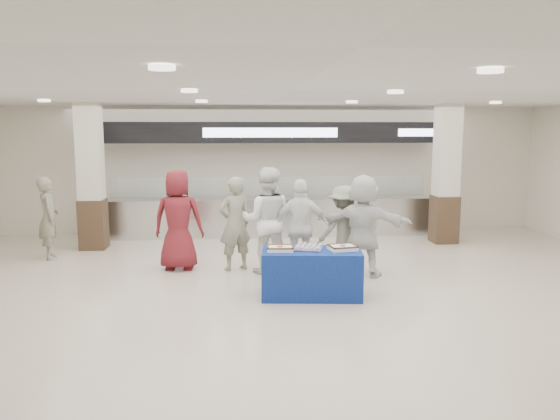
{
  "coord_description": "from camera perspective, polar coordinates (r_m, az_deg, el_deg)",
  "views": [
    {
      "loc": [
        -0.88,
        -8.0,
        2.64
      ],
      "look_at": [
        -0.07,
        1.6,
        1.2
      ],
      "focal_mm": 35.0,
      "sensor_mm": 36.0,
      "label": 1
    }
  ],
  "objects": [
    {
      "name": "soldier_bg",
      "position": [
        12.05,
        -23.04,
        -0.78
      ],
      "size": [
        0.6,
        0.72,
        1.68
      ],
      "primitive_type": "imported",
      "rotation": [
        0.0,
        0.0,
        1.96
      ],
      "color": "gray",
      "rests_on": "ground"
    },
    {
      "name": "column_left",
      "position": [
        12.64,
        -19.13,
        2.98
      ],
      "size": [
        0.55,
        0.55,
        3.2
      ],
      "color": "#382619",
      "rests_on": "ground"
    },
    {
      "name": "sheet_cake_right",
      "position": [
        8.65,
        6.57,
        -3.87
      ],
      "size": [
        0.46,
        0.39,
        0.09
      ],
      "color": "white",
      "rests_on": "display_table"
    },
    {
      "name": "soldier_b",
      "position": [
        10.23,
        6.66,
        -1.93
      ],
      "size": [
        1.17,
        0.89,
        1.6
      ],
      "primitive_type": "imported",
      "rotation": [
        0.0,
        0.0,
        3.46
      ],
      "color": "gray",
      "rests_on": "ground"
    },
    {
      "name": "column_right",
      "position": [
        13.18,
        16.95,
        3.29
      ],
      "size": [
        0.55,
        0.55,
        3.2
      ],
      "color": "#382619",
      "rests_on": "ground"
    },
    {
      "name": "soldier_a",
      "position": [
        10.22,
        -4.75,
        -1.44
      ],
      "size": [
        0.76,
        0.65,
        1.76
      ],
      "primitive_type": "imported",
      "rotation": [
        0.0,
        0.0,
        3.56
      ],
      "color": "gray",
      "rests_on": "ground"
    },
    {
      "name": "civilian_white",
      "position": [
        9.89,
        8.67,
        -1.6
      ],
      "size": [
        1.8,
        1.1,
        1.85
      ],
      "primitive_type": "imported",
      "rotation": [
        0.0,
        0.0,
        2.79
      ],
      "color": "white",
      "rests_on": "ground"
    },
    {
      "name": "civilian_maroon",
      "position": [
        10.4,
        -10.58,
        -1.01
      ],
      "size": [
        0.99,
        0.7,
        1.9
      ],
      "primitive_type": "imported",
      "rotation": [
        0.0,
        0.0,
        3.03
      ],
      "color": "maroon",
      "rests_on": "ground"
    },
    {
      "name": "display_table",
      "position": [
        8.7,
        3.31,
        -6.62
      ],
      "size": [
        1.62,
        0.93,
        0.75
      ],
      "primitive_type": "cube",
      "rotation": [
        0.0,
        0.0,
        -0.1
      ],
      "color": "navy",
      "rests_on": "ground"
    },
    {
      "name": "chef_tall",
      "position": [
        10.02,
        -1.37,
        -1.08
      ],
      "size": [
        1.03,
        0.85,
        1.95
      ],
      "primitive_type": "imported",
      "rotation": [
        0.0,
        0.0,
        3.02
      ],
      "color": "white",
      "rests_on": "ground"
    },
    {
      "name": "serving_line",
      "position": [
        13.5,
        -1.05,
        2.19
      ],
      "size": [
        8.7,
        0.85,
        2.8
      ],
      "color": "silver",
      "rests_on": "ground"
    },
    {
      "name": "sheet_cake_left",
      "position": [
        8.54,
        0.02,
        -3.99
      ],
      "size": [
        0.42,
        0.34,
        0.09
      ],
      "color": "white",
      "rests_on": "display_table"
    },
    {
      "name": "chef_short",
      "position": [
        9.85,
        2.23,
        -1.83
      ],
      "size": [
        1.05,
        0.49,
        1.75
      ],
      "primitive_type": "imported",
      "rotation": [
        0.0,
        0.0,
        3.08
      ],
      "color": "white",
      "rests_on": "ground"
    },
    {
      "name": "cupcake_tray",
      "position": [
        8.64,
        2.97,
        -3.92
      ],
      "size": [
        0.49,
        0.42,
        0.07
      ],
      "color": "#ADADB2",
      "rests_on": "display_table"
    },
    {
      "name": "ground",
      "position": [
        8.47,
        1.39,
        -9.68
      ],
      "size": [
        14.0,
        14.0,
        0.0
      ],
      "primitive_type": "plane",
      "color": "beige",
      "rests_on": "ground"
    }
  ]
}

